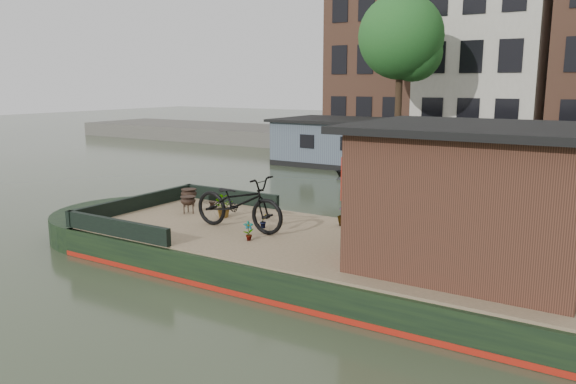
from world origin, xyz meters
The scene contains 19 objects.
ground centered at (0.00, 0.00, 0.00)m, with size 120.00×120.00×0.00m, color #29301E.
houseboat_hull centered at (-1.33, 0.00, 0.27)m, with size 14.01×4.02×0.60m.
houseboat_deck centered at (0.00, 0.00, 0.62)m, with size 11.80×3.80×0.05m, color #907759.
bow_bulwark centered at (-5.07, 0.00, 0.82)m, with size 3.00×4.00×0.35m.
cabin centered at (2.19, 0.00, 1.88)m, with size 4.00×3.50×2.42m.
bicycle centered at (-2.63, -0.17, 1.24)m, with size 0.78×2.25×1.18m, color black.
potted_plant_a centered at (-1.96, -0.76, 0.85)m, with size 0.21×0.14×0.39m, color #95592A.
potted_plant_b centered at (-2.27, 0.21, 0.80)m, with size 0.17×0.14×0.31m, color brown.
potted_plant_c centered at (-3.64, 0.52, 0.90)m, with size 0.46×0.40×0.51m, color maroon.
potted_plant_d centered at (-0.87, 1.31, 0.91)m, with size 0.29×0.29×0.52m, color maroon.
brazier_front centered at (-4.58, 0.39, 0.86)m, with size 0.39×0.39×0.42m, color black, non-canonical shape.
brazier_rear centered at (-5.13, 1.03, 0.87)m, with size 0.41×0.41×0.44m, color black, non-canonical shape.
bollard_port centered at (-4.39, 1.05, 0.74)m, with size 0.16×0.16×0.19m, color black.
bollard_stbd centered at (-5.60, -1.45, 0.74)m, with size 0.16×0.16×0.18m, color black.
dinghy centered at (-4.32, 10.83, 0.31)m, with size 2.14×3.00×0.62m, color black.
far_houseboat centered at (0.00, 14.00, 0.97)m, with size 20.40×4.40×2.11m.
quay centered at (0.00, 20.50, 0.45)m, with size 60.00×6.00×0.90m, color #47443F.
townhouse_row centered at (0.15, 27.50, 7.90)m, with size 27.25×8.00×16.50m.
tree_left centered at (-6.36, 19.07, 5.89)m, with size 4.40×4.40×7.40m.
Camera 1 is at (4.43, -9.50, 3.74)m, focal length 35.00 mm.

